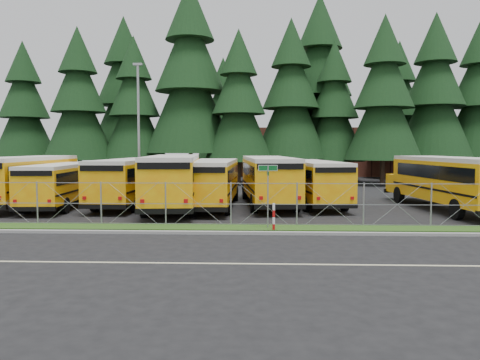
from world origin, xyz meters
The scene contains 31 objects.
ground centered at (0.00, 0.00, 0.00)m, with size 120.00×120.00×0.00m, color black.
curb centered at (0.00, -3.10, 0.06)m, with size 50.00×0.25×0.12m, color gray.
grass_verge centered at (0.00, -1.70, 0.03)m, with size 50.00×1.40×0.06m, color #1F4513.
road_lane_line centered at (0.00, -8.00, 0.01)m, with size 50.00×0.12×0.01m, color beige.
chainlink_fence centered at (0.00, -1.00, 1.00)m, with size 44.00×0.10×2.00m, color #95989D, non-canonical shape.
brick_building centered at (6.00, 40.00, 3.00)m, with size 22.00×10.00×6.00m, color brown.
bus_0 centered at (-13.84, 6.04, 1.51)m, with size 2.72×11.51×3.02m, color orange, non-canonical shape.
bus_1 centered at (-11.40, 5.26, 1.30)m, with size 2.35×9.94×2.60m, color orange, non-canonical shape.
bus_2 centered at (-7.56, 6.38, 1.43)m, with size 2.58×10.94×2.87m, color orange, non-canonical shape.
bus_3 centered at (-4.69, 4.86, 1.55)m, with size 2.79×11.82×3.10m, color orange, non-canonical shape.
bus_4 centered at (-2.43, 5.50, 1.41)m, with size 2.54×10.78×2.83m, color orange, non-canonical shape.
bus_5 centered at (0.85, 6.67, 1.49)m, with size 2.69×11.39×2.99m, color orange, non-canonical shape.
bus_6 centered at (3.59, 6.94, 1.37)m, with size 2.47×10.48×2.75m, color orange, non-canonical shape.
bus_east centered at (10.92, 4.67, 1.52)m, with size 2.73×11.58×3.04m, color orange, non-canonical shape.
street_sign centered at (0.67, -1.72, 2.03)m, with size 0.84×0.55×2.81m.
striped_bollard centered at (0.91, -2.29, 0.60)m, with size 0.11×0.11×1.20m, color #B20C0C.
light_standard centered at (-9.20, 14.54, 5.50)m, with size 0.70×0.35×10.14m.
conifer_0 centered at (-24.73, 27.10, 7.43)m, with size 6.72×6.72×14.86m, color black, non-canonical shape.
conifer_1 centered at (-18.10, 25.23, 7.91)m, with size 7.16×7.16×15.83m, color black, non-canonical shape.
conifer_2 centered at (-12.61, 26.14, 7.52)m, with size 6.80×6.80×15.05m, color black, non-canonical shape.
conifer_3 centered at (-6.75, 25.92, 10.25)m, with size 9.27×9.27×20.51m, color black, non-canonical shape.
conifer_4 centered at (-1.71, 23.97, 7.55)m, with size 6.83×6.83×15.10m, color black, non-canonical shape.
conifer_5 centered at (3.53, 26.13, 8.33)m, with size 7.54×7.54×16.67m, color black, non-canonical shape.
conifer_6 centered at (8.04, 26.92, 7.29)m, with size 6.59×6.59×14.58m, color black, non-canonical shape.
conifer_7 centered at (12.19, 23.34, 8.09)m, with size 7.32×7.32×16.19m, color black, non-canonical shape.
conifer_8 centered at (17.92, 26.03, 8.53)m, with size 7.71×7.71×17.06m, color black, non-canonical shape.
conifer_9 centered at (23.03, 27.31, 8.51)m, with size 7.70×7.70×17.02m, color black, non-canonical shape.
conifer_10 centered at (-15.26, 31.91, 9.31)m, with size 8.42×8.42×18.62m, color black, non-canonical shape.
conifer_11 centered at (-4.07, 35.22, 7.24)m, with size 6.55×6.55×14.48m, color black, non-canonical shape.
conifer_12 centered at (6.93, 30.34, 10.20)m, with size 9.22×9.22×20.39m, color black, non-canonical shape.
conifer_13 centered at (16.35, 32.83, 7.88)m, with size 7.13×7.13×15.76m, color black, non-canonical shape.
Camera 1 is at (0.25, -22.14, 3.58)m, focal length 35.00 mm.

